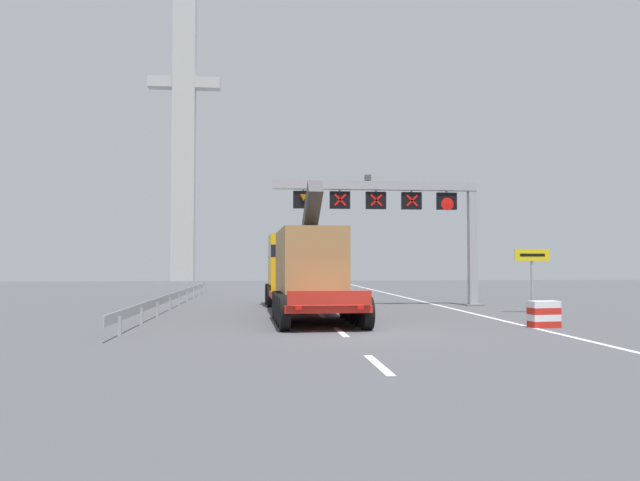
% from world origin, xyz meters
% --- Properties ---
extents(ground, '(112.00, 112.00, 0.00)m').
position_xyz_m(ground, '(0.00, 0.00, 0.00)').
color(ground, '#4C4C51').
extents(lane_markings, '(0.20, 70.04, 0.01)m').
position_xyz_m(lane_markings, '(-0.41, 27.72, 0.01)').
color(lane_markings, silver).
rests_on(lane_markings, ground).
extents(edge_line_right, '(0.20, 63.00, 0.01)m').
position_xyz_m(edge_line_right, '(6.20, 12.00, 0.01)').
color(edge_line_right, silver).
rests_on(edge_line_right, ground).
extents(overhead_lane_gantry, '(10.78, 0.90, 6.70)m').
position_xyz_m(overhead_lane_gantry, '(4.15, 11.35, 5.17)').
color(overhead_lane_gantry, '#9EA0A5').
rests_on(overhead_lane_gantry, ground).
extents(heavy_haul_truck_red, '(3.44, 14.13, 5.30)m').
position_xyz_m(heavy_haul_truck_red, '(-1.08, 8.03, 1.99)').
color(heavy_haul_truck_red, red).
rests_on(heavy_haul_truck_red, ground).
extents(exit_sign_yellow, '(1.58, 0.15, 2.81)m').
position_xyz_m(exit_sign_yellow, '(8.94, 6.56, 2.14)').
color(exit_sign_yellow, '#9EA0A5').
rests_on(exit_sign_yellow, ground).
extents(crash_barrier_striped, '(1.05, 0.61, 0.90)m').
position_xyz_m(crash_barrier_striped, '(6.64, 0.82, 0.45)').
color(crash_barrier_striped, red).
rests_on(crash_barrier_striped, ground).
extents(guardrail_left, '(0.13, 29.00, 0.76)m').
position_xyz_m(guardrail_left, '(-7.16, 12.50, 0.56)').
color(guardrail_left, '#999EA3').
rests_on(guardrail_left, ground).
extents(bridge_pylon_distant, '(9.00, 2.00, 40.48)m').
position_xyz_m(bridge_pylon_distant, '(-12.80, 57.70, 20.64)').
color(bridge_pylon_distant, '#B7B7B2').
rests_on(bridge_pylon_distant, ground).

